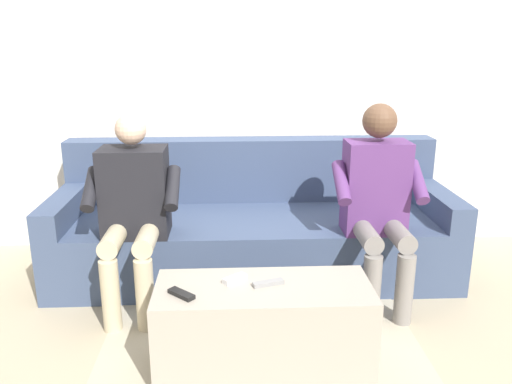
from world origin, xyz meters
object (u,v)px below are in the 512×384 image
(remote_white, at_px, (235,279))
(remote_gray, at_px, (268,283))
(remote_black, at_px, (181,294))
(person_right_seated, at_px, (133,203))
(coffee_table, at_px, (263,326))
(person_left_seated, at_px, (378,197))
(couch, at_px, (253,228))

(remote_white, bearing_deg, remote_gray, -54.73)
(remote_gray, distance_m, remote_black, 0.40)
(person_right_seated, xyz_separation_m, remote_black, (-0.33, 0.75, -0.19))
(coffee_table, bearing_deg, remote_white, -23.13)
(remote_gray, bearing_deg, person_left_seated, -153.70)
(coffee_table, height_order, remote_white, remote_white)
(coffee_table, distance_m, remote_white, 0.26)
(person_left_seated, xyz_separation_m, person_right_seated, (1.40, -0.02, -0.02))
(person_left_seated, distance_m, remote_black, 1.31)
(couch, bearing_deg, remote_gray, 91.15)
(person_left_seated, bearing_deg, couch, -33.76)
(remote_white, height_order, remote_black, remote_white)
(couch, xyz_separation_m, remote_gray, (-0.02, 1.11, 0.14))
(coffee_table, bearing_deg, couch, -90.00)
(remote_black, bearing_deg, coffee_table, -125.26)
(remote_gray, bearing_deg, coffee_table, 9.93)
(couch, xyz_separation_m, remote_black, (0.37, 1.20, 0.14))
(couch, xyz_separation_m, coffee_table, (0.00, 1.12, -0.08))
(coffee_table, distance_m, person_right_seated, 1.05)
(couch, relative_size, remote_white, 21.54)
(coffee_table, xyz_separation_m, remote_gray, (-0.02, -0.01, 0.22))
(person_left_seated, height_order, remote_gray, person_left_seated)
(remote_white, xyz_separation_m, remote_gray, (-0.15, 0.04, -0.00))
(couch, bearing_deg, remote_black, 72.94)
(person_left_seated, bearing_deg, person_right_seated, -0.91)
(person_right_seated, relative_size, remote_white, 9.37)
(remote_white, bearing_deg, person_left_seated, -2.71)
(couch, relative_size, person_left_seated, 2.20)
(person_left_seated, xyz_separation_m, remote_black, (1.07, 0.73, -0.21))
(person_right_seated, relative_size, remote_gray, 7.59)
(person_left_seated, xyz_separation_m, remote_gray, (0.68, 0.64, -0.21))
(person_left_seated, bearing_deg, remote_gray, 43.55)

